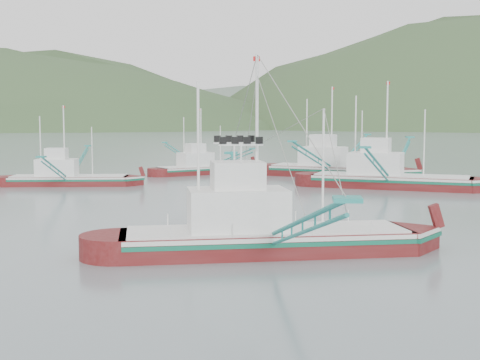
# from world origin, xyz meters

# --- Properties ---
(ground) EXTENTS (1200.00, 1200.00, 0.00)m
(ground) POSITION_xyz_m (0.00, 0.00, 0.00)
(ground) COLOR slate
(ground) RESTS_ON ground
(main_boat) EXTENTS (15.70, 27.10, 11.13)m
(main_boat) POSITION_xyz_m (1.76, -1.02, 2.03)
(main_boat) COLOR #530D0E
(main_boat) RESTS_ON ground
(bg_boat_right) EXTENTS (16.25, 27.78, 11.52)m
(bg_boat_right) POSITION_xyz_m (13.02, 32.14, 2.19)
(bg_boat_right) COLOR #530D0E
(bg_boat_right) RESTS_ON ground
(bg_boat_left) EXTENTS (12.52, 22.05, 8.96)m
(bg_boat_left) POSITION_xyz_m (-20.12, 32.07, 1.35)
(bg_boat_left) COLOR #530D0E
(bg_boat_left) RESTS_ON ground
(bg_boat_far) EXTENTS (16.56, 19.23, 8.82)m
(bg_boat_far) POSITION_xyz_m (-7.84, 47.09, 1.89)
(bg_boat_far) COLOR #530D0E
(bg_boat_far) RESTS_ON ground
(bg_boat_extra) EXTENTS (16.16, 27.37, 11.52)m
(bg_boat_extra) POSITION_xyz_m (8.26, 44.35, 2.29)
(bg_boat_extra) COLOR #530D0E
(bg_boat_extra) RESTS_ON ground
(ridge_distant) EXTENTS (960.00, 400.00, 240.00)m
(ridge_distant) POSITION_xyz_m (30.00, 560.00, 0.00)
(ridge_distant) COLOR slate
(ridge_distant) RESTS_ON ground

